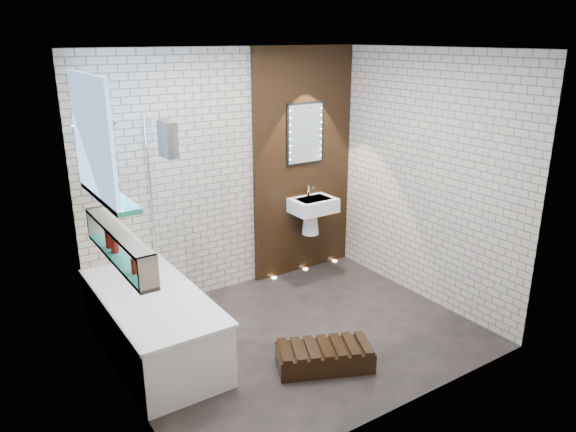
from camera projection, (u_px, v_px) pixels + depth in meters
ground at (297, 335)px, 5.17m from camera, size 3.20×3.20×0.00m
room_shell at (297, 204)px, 4.76m from camera, size 3.24×3.20×2.60m
walnut_panel at (303, 164)px, 6.26m from camera, size 1.30×0.06×2.60m
clerestory_window at (96, 150)px, 4.02m from camera, size 0.18×1.00×0.94m
display_niche at (119, 245)px, 4.10m from camera, size 0.14×1.30×0.26m
bathtub at (153, 324)px, 4.79m from camera, size 0.79×1.74×0.70m
bath_screen at (165, 198)px, 5.01m from camera, size 0.01×0.78×1.40m
towel at (168, 139)px, 4.69m from camera, size 0.09×0.24×0.31m
shower_head at (108, 123)px, 4.60m from camera, size 0.18×0.18×0.02m
washbasin at (312, 210)px, 6.26m from camera, size 0.50×0.36×0.58m
led_mirror at (305, 134)px, 6.12m from camera, size 0.50×0.02×0.70m
walnut_step at (324, 357)px, 4.65m from camera, size 0.88×0.66×0.18m
niche_bottles at (117, 246)px, 4.16m from camera, size 0.07×0.66×0.17m
sill_vases at (102, 177)px, 4.28m from camera, size 0.20×0.20×0.20m
floor_uplights at (305, 269)px, 6.61m from camera, size 0.96×0.06×0.01m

